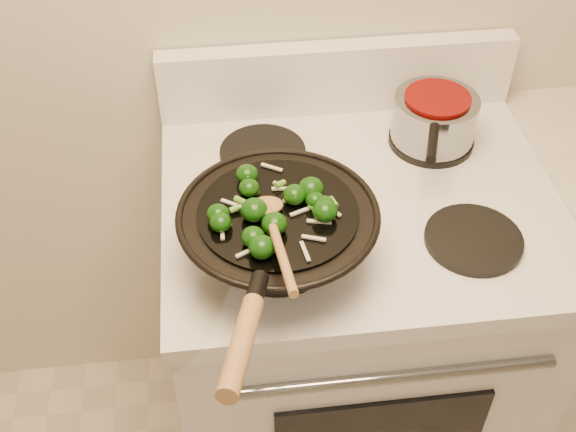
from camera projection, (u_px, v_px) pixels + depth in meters
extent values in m
cube|color=white|center=(347.00, 342.00, 1.75)|extent=(0.76, 0.64, 0.88)
cube|color=white|center=(360.00, 203.00, 1.43)|extent=(0.78, 0.66, 0.04)
cube|color=white|center=(337.00, 77.00, 1.58)|extent=(0.78, 0.05, 0.16)
cylinder|color=gray|center=(391.00, 378.00, 1.28)|extent=(0.60, 0.02, 0.02)
cylinder|color=black|center=(279.00, 257.00, 1.29)|extent=(0.18, 0.18, 0.01)
cylinder|color=black|center=(473.00, 239.00, 1.32)|extent=(0.18, 0.18, 0.01)
cylinder|color=black|center=(263.00, 152.00, 1.51)|extent=(0.18, 0.18, 0.01)
cylinder|color=black|center=(431.00, 140.00, 1.54)|extent=(0.18, 0.18, 0.01)
torus|color=black|center=(278.00, 214.00, 1.22)|extent=(0.35, 0.35, 0.01)
cylinder|color=black|center=(278.00, 212.00, 1.22)|extent=(0.27, 0.27, 0.01)
cylinder|color=black|center=(257.00, 288.00, 1.06)|extent=(0.04, 0.06, 0.04)
cylinder|color=#9E6F3E|center=(241.00, 345.00, 0.96)|extent=(0.08, 0.18, 0.06)
ellipsoid|color=#0E3808|center=(249.00, 188.00, 1.24)|extent=(0.04, 0.04, 0.03)
cylinder|color=#518B32|center=(255.00, 191.00, 1.24)|extent=(0.02, 0.02, 0.01)
ellipsoid|color=#0E3808|center=(253.00, 237.00, 1.15)|extent=(0.04, 0.04, 0.03)
ellipsoid|color=#0E3808|center=(274.00, 224.00, 1.17)|extent=(0.04, 0.04, 0.04)
ellipsoid|color=#0E3808|center=(220.00, 222.00, 1.17)|extent=(0.04, 0.04, 0.03)
cylinder|color=#518B32|center=(227.00, 225.00, 1.18)|extent=(0.02, 0.02, 0.02)
ellipsoid|color=#0E3808|center=(311.00, 188.00, 1.23)|extent=(0.04, 0.04, 0.04)
ellipsoid|color=#0E3808|center=(218.00, 214.00, 1.19)|extent=(0.04, 0.04, 0.03)
ellipsoid|color=#0E3808|center=(254.00, 210.00, 1.19)|extent=(0.05, 0.05, 0.04)
cylinder|color=#518B32|center=(263.00, 215.00, 1.20)|extent=(0.02, 0.02, 0.01)
ellipsoid|color=#0E3808|center=(325.00, 211.00, 1.19)|extent=(0.04, 0.04, 0.04)
ellipsoid|color=#0E3808|center=(294.00, 195.00, 1.22)|extent=(0.04, 0.04, 0.03)
ellipsoid|color=#0E3808|center=(262.00, 247.00, 1.13)|extent=(0.04, 0.04, 0.04)
cylinder|color=#518B32|center=(270.00, 251.00, 1.14)|extent=(0.02, 0.02, 0.01)
ellipsoid|color=#0E3808|center=(247.00, 174.00, 1.26)|extent=(0.04, 0.04, 0.03)
ellipsoid|color=#0E3808|center=(315.00, 200.00, 1.21)|extent=(0.03, 0.03, 0.03)
ellipsoid|color=#0E3808|center=(324.00, 205.00, 1.21)|extent=(0.03, 0.03, 0.03)
cylinder|color=#518B32|center=(330.00, 207.00, 1.21)|extent=(0.01, 0.02, 0.01)
cube|color=beige|center=(314.00, 238.00, 1.16)|extent=(0.04, 0.02, 0.00)
cube|color=beige|center=(282.00, 189.00, 1.25)|extent=(0.04, 0.01, 0.00)
cube|color=beige|center=(332.00, 209.00, 1.21)|extent=(0.03, 0.04, 0.00)
cube|color=beige|center=(267.00, 241.00, 1.16)|extent=(0.03, 0.04, 0.00)
cube|color=beige|center=(246.00, 252.00, 1.14)|extent=(0.04, 0.02, 0.00)
cube|color=beige|center=(272.00, 167.00, 1.29)|extent=(0.04, 0.03, 0.00)
cube|color=beige|center=(319.00, 222.00, 1.19)|extent=(0.04, 0.01, 0.00)
cube|color=beige|center=(305.00, 251.00, 1.14)|extent=(0.01, 0.04, 0.00)
cube|color=beige|center=(233.00, 204.00, 1.22)|extent=(0.04, 0.03, 0.00)
cube|color=beige|center=(303.00, 211.00, 1.21)|extent=(0.05, 0.02, 0.00)
cube|color=beige|center=(288.00, 195.00, 1.24)|extent=(0.02, 0.04, 0.00)
cube|color=beige|center=(222.00, 230.00, 1.18)|extent=(0.01, 0.04, 0.00)
cylinder|color=#539630|center=(240.00, 201.00, 1.22)|extent=(0.02, 0.02, 0.01)
cylinder|color=#539630|center=(333.00, 202.00, 1.22)|extent=(0.02, 0.01, 0.01)
cylinder|color=#539630|center=(235.00, 209.00, 1.21)|extent=(0.02, 0.02, 0.02)
cylinder|color=#539630|center=(249.00, 189.00, 1.24)|extent=(0.02, 0.02, 0.01)
cylinder|color=#539630|center=(261.00, 212.00, 1.20)|extent=(0.02, 0.03, 0.01)
cylinder|color=#539630|center=(328.00, 212.00, 1.20)|extent=(0.02, 0.03, 0.01)
cylinder|color=#539630|center=(280.00, 184.00, 1.25)|extent=(0.02, 0.03, 0.02)
cylinder|color=#539630|center=(259.00, 241.00, 1.15)|extent=(0.03, 0.01, 0.01)
cylinder|color=#539630|center=(315.00, 208.00, 1.21)|extent=(0.02, 0.01, 0.01)
sphere|color=#C9B78E|center=(313.00, 209.00, 1.21)|extent=(0.01, 0.01, 0.01)
sphere|color=#C9B78E|center=(275.00, 183.00, 1.26)|extent=(0.01, 0.01, 0.01)
sphere|color=#C9B78E|center=(243.00, 188.00, 1.25)|extent=(0.01, 0.01, 0.01)
ellipsoid|color=#9E6F3E|center=(266.00, 206.00, 1.21)|extent=(0.06, 0.05, 0.02)
cylinder|color=#9E6F3E|center=(279.00, 247.00, 1.10)|extent=(0.03, 0.24, 0.07)
cylinder|color=gray|center=(434.00, 118.00, 1.50)|extent=(0.17, 0.17, 0.10)
cylinder|color=#600604|center=(438.00, 98.00, 1.46)|extent=(0.14, 0.14, 0.01)
cylinder|color=black|center=(433.00, 143.00, 1.37)|extent=(0.05, 0.11, 0.02)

